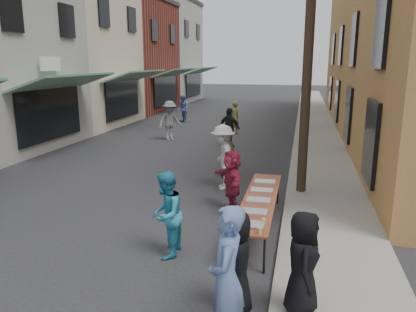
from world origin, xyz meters
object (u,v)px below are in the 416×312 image
at_px(utility_pole_mid, 307,46).
at_px(server, 303,263).
at_px(utility_pole_far, 307,52).
at_px(guest_front_c, 166,215).
at_px(serving_table, 260,200).
at_px(guest_front_a, 236,263).
at_px(catering_tray_sausage, 250,225).
at_px(utility_pole_near, 310,29).

distance_m(utility_pole_mid, server, 18.24).
xyz_separation_m(utility_pole_mid, utility_pole_far, (0.00, 12.00, 0.00)).
bearing_deg(guest_front_c, serving_table, 132.45).
xyz_separation_m(guest_front_a, guest_front_c, (-1.59, 1.50, 0.04)).
bearing_deg(catering_tray_sausage, server, -56.22).
xyz_separation_m(utility_pole_near, serving_table, (-0.88, -2.83, -3.79)).
bearing_deg(utility_pole_far, guest_front_c, -95.00).
relative_size(utility_pole_mid, server, 5.81).
relative_size(utility_pole_near, guest_front_c, 5.34).
bearing_deg(server, catering_tray_sausage, 29.86).
xyz_separation_m(utility_pole_far, guest_front_a, (-0.90, -29.95, -3.70)).
distance_m(utility_pole_far, server, 30.09).
xyz_separation_m(serving_table, catering_tray_sausage, (-0.00, -1.65, 0.08)).
bearing_deg(guest_front_a, catering_tray_sausage, 179.25).
height_order(utility_pole_far, guest_front_c, utility_pole_far).
bearing_deg(utility_pole_far, serving_table, -91.88).
bearing_deg(server, serving_table, 13.09).
relative_size(utility_pole_mid, guest_front_c, 5.34).
relative_size(utility_pole_far, guest_front_a, 5.61).
distance_m(utility_pole_near, utility_pole_mid, 12.00).
bearing_deg(utility_pole_near, serving_table, -107.28).
bearing_deg(serving_table, utility_pole_near, 72.72).
distance_m(utility_pole_near, guest_front_a, 7.06).
bearing_deg(catering_tray_sausage, guest_front_a, -90.75).
xyz_separation_m(catering_tray_sausage, server, (0.93, -1.39, 0.08)).
relative_size(utility_pole_near, utility_pole_far, 1.00).
bearing_deg(guest_front_a, server, 94.51).
bearing_deg(utility_pole_near, utility_pole_mid, 90.00).
distance_m(serving_table, server, 3.18).
bearing_deg(utility_pole_far, server, -89.90).
relative_size(utility_pole_near, serving_table, 2.25).
xyz_separation_m(serving_table, guest_front_c, (-1.61, -1.61, 0.13)).
relative_size(utility_pole_near, utility_pole_mid, 1.00).
bearing_deg(catering_tray_sausage, utility_pole_mid, 86.94).
bearing_deg(guest_front_c, catering_tray_sausage, 86.12).
height_order(serving_table, guest_front_c, guest_front_c).
relative_size(utility_pole_mid, guest_front_a, 5.61).
bearing_deg(serving_table, guest_front_a, -90.35).
height_order(utility_pole_near, server, utility_pole_near).
height_order(guest_front_a, server, server).
relative_size(guest_front_c, server, 1.09).
distance_m(utility_pole_mid, serving_table, 15.33).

